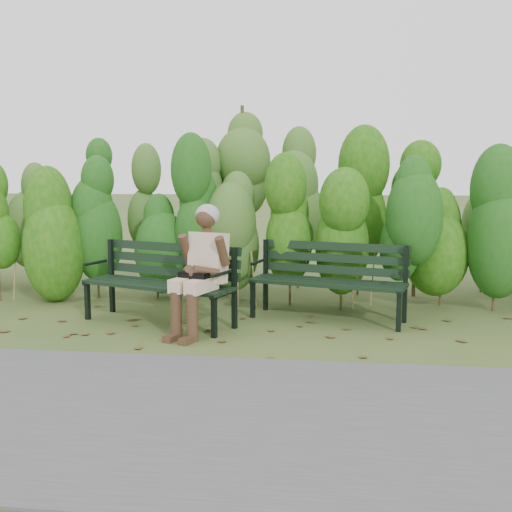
# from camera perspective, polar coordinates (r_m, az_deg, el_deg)

# --- Properties ---
(ground) EXTENTS (80.00, 80.00, 0.00)m
(ground) POSITION_cam_1_polar(r_m,az_deg,el_deg) (6.28, -0.40, -7.24)
(ground) COLOR #344E20
(footpath) EXTENTS (60.00, 2.50, 0.01)m
(footpath) POSITION_cam_1_polar(r_m,az_deg,el_deg) (4.22, -4.51, -14.92)
(footpath) COLOR #474749
(footpath) RESTS_ON ground
(hedge_band) EXTENTS (11.04, 1.67, 2.42)m
(hedge_band) POSITION_cam_1_polar(r_m,az_deg,el_deg) (7.92, 1.38, 5.14)
(hedge_band) COLOR #47381E
(hedge_band) RESTS_ON ground
(leaf_litter) EXTENTS (5.80, 2.26, 0.01)m
(leaf_litter) POSITION_cam_1_polar(r_m,az_deg,el_deg) (6.11, 1.52, -7.64)
(leaf_litter) COLOR brown
(leaf_litter) RESTS_ON ground
(bench_left) EXTENTS (1.83, 1.12, 0.87)m
(bench_left) POSITION_cam_1_polar(r_m,az_deg,el_deg) (6.66, -8.84, -1.93)
(bench_left) COLOR black
(bench_left) RESTS_ON ground
(bench_right) EXTENTS (1.80, 0.98, 0.86)m
(bench_right) POSITION_cam_1_polar(r_m,az_deg,el_deg) (6.80, 7.05, -1.75)
(bench_right) COLOR black
(bench_right) RESTS_ON ground
(seated_woman) EXTENTS (0.61, 0.84, 1.32)m
(seated_woman) POSITION_cam_1_polar(r_m,az_deg,el_deg) (6.13, -5.25, -0.56)
(seated_woman) COLOR beige
(seated_woman) RESTS_ON ground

